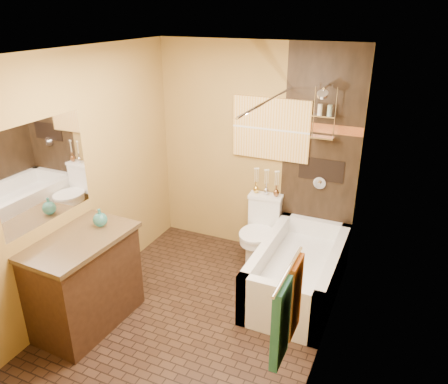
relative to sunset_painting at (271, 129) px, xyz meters
The scene contains 23 objects.
floor 2.15m from the sunset_painting, 97.72° to the right, with size 3.00×3.00×0.00m, color black.
wall_left 2.06m from the sunset_painting, 133.51° to the right, with size 0.02×3.00×2.50m, color #A17E3E.
wall_right 1.81m from the sunset_painting, 55.86° to the right, with size 0.02×3.00×2.50m, color #A17E3E.
wall_back 0.36m from the sunset_painting, behind, with size 2.40×0.02×2.50m, color #A17E3E.
wall_front 3.00m from the sunset_painting, 93.85° to the right, with size 2.40×0.02×2.50m, color #A17E3E.
ceiling 1.77m from the sunset_painting, 97.72° to the right, with size 3.00×3.00×0.00m, color silver.
alcove_tile_back 0.65m from the sunset_painting, ahead, with size 0.85×0.01×2.50m, color black.
alcove_tile_right 1.26m from the sunset_painting, 36.27° to the right, with size 0.01×1.50×2.50m, color black.
mosaic_band_back 0.58m from the sunset_painting, ahead, with size 0.85×0.01×0.10m, color maroon.
mosaic_band_right 1.22m from the sunset_painting, 36.55° to the right, with size 0.01×1.50×0.10m, color maroon.
alcove_niche 0.72m from the sunset_painting, ahead, with size 0.50×0.01×0.25m, color black.
shower_fixtures 0.62m from the sunset_painting, ahead, with size 0.24×0.33×1.16m.
curtain_rod 0.89m from the sunset_painting, 74.58° to the right, with size 0.03×0.03×1.55m, color silver.
towel_bar 2.70m from the sunset_painting, 69.38° to the right, with size 0.02×0.02×0.55m, color silver.
towel_teal 2.85m from the sunset_painting, 70.12° to the right, with size 0.05×0.22×0.52m, color #1F6368.
towel_rust 2.61m from the sunset_painting, 68.16° to the right, with size 0.05×0.22×0.52m, color brown.
sunset_painting is the anchor object (origin of this frame).
vanity_mirror 2.43m from the sunset_painting, 124.80° to the right, with size 0.01×1.00×0.90m, color white.
bathtub 1.63m from the sunset_painting, 50.39° to the right, with size 0.80×1.50×0.55m.
toilet 1.19m from the sunset_painting, 90.00° to the right, with size 0.41×0.60×0.78m.
vanity 2.54m from the sunset_painting, 119.38° to the right, with size 0.68×1.06×0.92m.
teal_bottle 2.10m from the sunset_painting, 121.94° to the right, with size 0.14×0.14×0.21m, color #287870, non-canonical shape.
bud_vases 0.61m from the sunset_painting, 90.00° to the right, with size 0.31×0.07×0.31m.
Camera 1 is at (1.67, -3.10, 2.82)m, focal length 35.00 mm.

